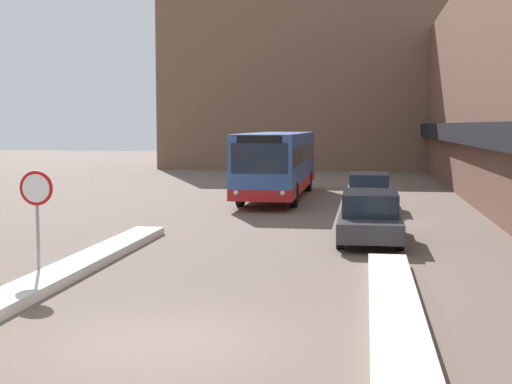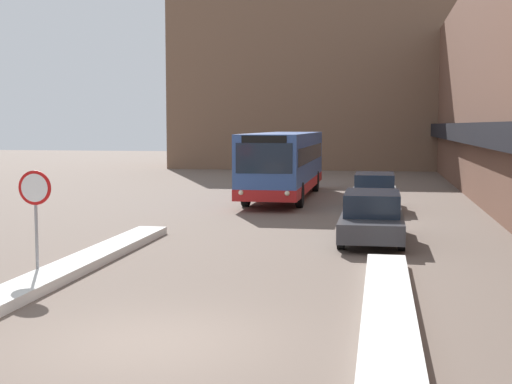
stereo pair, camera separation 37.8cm
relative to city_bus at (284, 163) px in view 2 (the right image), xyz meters
name	(u,v)px [view 2 (the right image)]	position (x,y,z in m)	size (l,w,h in m)	color
ground_plane	(155,343)	(0.98, -22.38, -1.66)	(160.00, 160.00, 0.00)	#66564C
building_backdrop_far	(338,86)	(0.98, 24.66, 4.83)	(26.00, 8.00, 12.98)	brown
snow_bank_left	(9,296)	(-2.62, -20.35, -1.55)	(0.90, 17.71, 0.22)	silver
snow_bank_right	(389,335)	(4.58, -21.75, -1.53)	(0.90, 12.64, 0.26)	silver
city_bus	(284,163)	(0.00, 0.00, 0.00)	(2.54, 11.91, 3.04)	#335193
parked_car_front	(372,217)	(4.18, -11.84, -0.93)	(1.83, 4.77, 1.45)	#38383D
parked_car_middle	(374,191)	(4.18, -3.83, -0.92)	(1.79, 4.52, 1.46)	#B7B7BC
stop_sign	(35,200)	(-3.07, -18.30, 0.09)	(0.76, 0.08, 2.40)	gray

